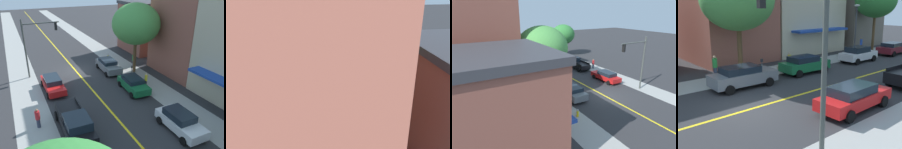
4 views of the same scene
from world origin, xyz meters
The scene contains 19 objects.
ground_plane centered at (0.00, 0.00, 0.00)m, with size 140.00×140.00×0.00m, color #2D2D30.
sidewalk_left centered at (-6.44, 0.00, 0.00)m, with size 3.04×126.00×0.01m, color #9E9E99.
sidewalk_right centered at (6.44, 0.00, 0.00)m, with size 3.04×126.00×0.01m, color #9E9E99.
road_centerline_stripe centered at (0.00, 0.00, 0.00)m, with size 0.20×126.00×0.00m, color yellow.
tan_rowhouse centered at (-14.59, -4.14, 3.91)m, with size 10.35×7.57×7.79m.
brick_apartment_block centered at (-14.61, 6.17, 7.10)m, with size 10.62×7.92×14.17m.
street_tree_left_near centered at (-6.70, 3.55, 6.05)m, with size 5.74×5.74×8.51m.
fire_hydrant centered at (-5.66, -2.13, 0.39)m, with size 0.44×0.24×0.79m.
parking_meter centered at (-5.57, 4.85, 0.92)m, with size 0.12×0.18×1.40m.
traffic_light_mast centered at (4.48, -0.32, 4.49)m, with size 4.23×0.32×6.92m.
red_sedan_right_curb centered at (3.76, 4.32, 0.76)m, with size 2.01×4.82×1.44m.
white_sedan_left_curb centered at (-3.70, 15.50, 0.82)m, with size 2.02×4.27×1.58m.
grey_sedan_left_curb centered at (-3.79, 1.99, 0.81)m, with size 2.20×4.70×1.53m.
green_sedan_left_curb centered at (-3.89, 8.06, 0.79)m, with size 2.22×4.37×1.48m.
black_pickup_truck centered at (3.74, 12.22, 0.92)m, with size 2.29×5.96×1.85m.
pedestrian_green_shirt centered at (-7.65, 1.78, 0.91)m, with size 0.38×0.38×1.74m.
pedestrian_red_shirt centered at (6.20, 10.35, 0.89)m, with size 0.39×0.39×1.70m.
pedestrian_yellow_shirt centered at (-5.62, 7.86, 0.83)m, with size 0.32×0.32×1.57m.
small_dog centered at (-5.77, 6.87, 0.34)m, with size 0.68×0.33×0.51m.
Camera 1 is at (7.28, 26.19, 10.97)m, focal length 35.69 mm.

